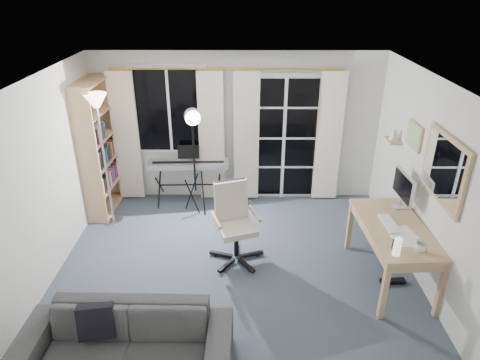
% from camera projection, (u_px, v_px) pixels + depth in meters
% --- Properties ---
extents(floor, '(4.50, 4.00, 0.02)m').
position_uv_depth(floor, '(235.00, 267.00, 5.52)').
color(floor, '#374151').
rests_on(floor, ground).
extents(window, '(1.20, 0.08, 1.40)m').
position_uv_depth(window, '(169.00, 110.00, 6.65)').
color(window, white).
rests_on(window, floor).
extents(french_door, '(1.32, 0.09, 2.11)m').
position_uv_depth(french_door, '(284.00, 139.00, 6.85)').
color(french_door, white).
rests_on(french_door, floor).
extents(curtains, '(3.60, 0.07, 2.13)m').
position_uv_depth(curtains, '(228.00, 137.00, 6.74)').
color(curtains, gold).
rests_on(curtains, floor).
extents(bookshelf, '(0.37, 0.97, 2.07)m').
position_uv_depth(bookshelf, '(96.00, 152.00, 6.47)').
color(bookshelf, tan).
rests_on(bookshelf, floor).
extents(torchiere_lamp, '(0.41, 0.41, 1.97)m').
position_uv_depth(torchiere_lamp, '(99.00, 121.00, 5.86)').
color(torchiere_lamp, '#B2B2B7').
rests_on(torchiere_lamp, floor).
extents(keyboard_piano, '(1.27, 0.64, 0.91)m').
position_uv_depth(keyboard_piano, '(189.00, 165.00, 6.75)').
color(keyboard_piano, black).
rests_on(keyboard_piano, floor).
extents(studio_light, '(0.36, 0.37, 1.74)m').
position_uv_depth(studio_light, '(193.00, 130.00, 6.13)').
color(studio_light, black).
rests_on(studio_light, floor).
extents(office_chair, '(0.73, 0.69, 1.05)m').
position_uv_depth(office_chair, '(233.00, 215.00, 5.49)').
color(office_chair, black).
rests_on(office_chair, floor).
extents(desk, '(0.77, 1.44, 0.75)m').
position_uv_depth(desk, '(394.00, 233.00, 5.03)').
color(desk, '#A48A54').
rests_on(desk, floor).
extents(monitor, '(0.19, 0.54, 0.47)m').
position_uv_depth(monitor, '(403.00, 187.00, 5.27)').
color(monitor, silver).
rests_on(monitor, desk).
extents(desk_clutter, '(0.42, 0.86, 0.95)m').
position_uv_depth(desk_clutter, '(395.00, 249.00, 4.85)').
color(desk_clutter, white).
rests_on(desk_clutter, desk).
extents(mug, '(0.13, 0.10, 0.12)m').
position_uv_depth(mug, '(421.00, 247.00, 4.51)').
color(mug, silver).
rests_on(mug, desk).
extents(wall_mirror, '(0.04, 0.94, 0.74)m').
position_uv_depth(wall_mirror, '(444.00, 169.00, 4.52)').
color(wall_mirror, tan).
rests_on(wall_mirror, floor).
extents(framed_print, '(0.03, 0.42, 0.32)m').
position_uv_depth(framed_print, '(415.00, 136.00, 5.31)').
color(framed_print, tan).
rests_on(framed_print, floor).
extents(wall_shelf, '(0.16, 0.30, 0.18)m').
position_uv_depth(wall_shelf, '(394.00, 136.00, 5.84)').
color(wall_shelf, tan).
rests_on(wall_shelf, floor).
extents(sofa, '(2.00, 0.62, 0.78)m').
position_uv_depth(sofa, '(124.00, 335.00, 3.96)').
color(sofa, '#292A2C').
rests_on(sofa, floor).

